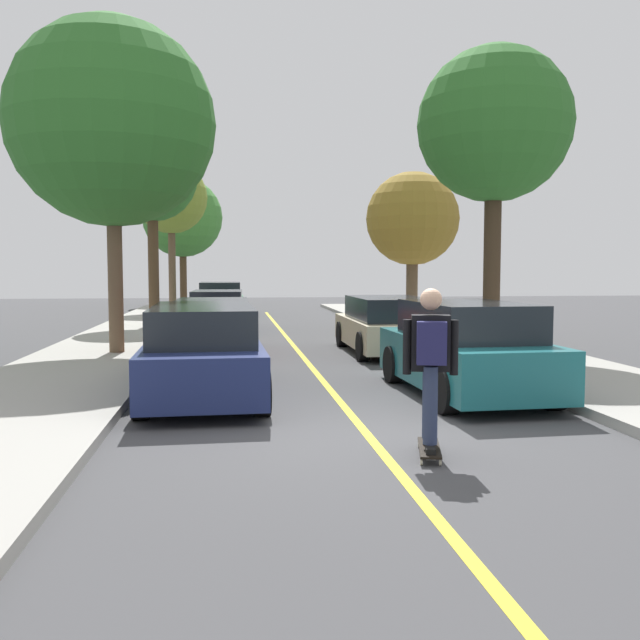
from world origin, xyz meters
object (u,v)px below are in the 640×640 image
(street_tree_left_far, at_px, (171,198))
(skateboarder, at_px, (431,358))
(parked_car_right_nearest, at_px, (466,350))
(parked_car_left_nearest, at_px, (203,351))
(street_tree_right_near, at_px, (413,219))
(skateboard, at_px, (429,448))
(parked_car_right_near, at_px, (387,325))
(street_tree_right_nearest, at_px, (494,126))
(street_tree_left_nearest, at_px, (112,124))
(street_tree_left_farthest, at_px, (182,218))
(street_tree_left_near, at_px, (152,177))
(parked_car_left_farthest, at_px, (220,299))
(parked_car_left_near, at_px, (212,327))
(parked_car_left_far, at_px, (217,311))

(street_tree_left_far, xyz_separation_m, skateboarder, (4.60, -23.89, -4.00))
(parked_car_right_nearest, bearing_deg, parked_car_left_nearest, 173.70)
(street_tree_left_far, distance_m, street_tree_right_near, 12.63)
(parked_car_right_nearest, distance_m, skateboard, 3.78)
(parked_car_right_near, height_order, skateboard, parked_car_right_near)
(parked_car_left_nearest, xyz_separation_m, street_tree_right_near, (6.18, 10.61, 2.85))
(parked_car_right_nearest, xyz_separation_m, street_tree_right_nearest, (2.09, 4.30, 4.38))
(street_tree_left_nearest, bearing_deg, street_tree_right_near, 34.63)
(street_tree_left_farthest, relative_size, skateboard, 7.79)
(parked_car_right_nearest, xyz_separation_m, street_tree_left_near, (-6.19, 13.06, 4.27))
(skateboard, xyz_separation_m, skateboarder, (-0.01, -0.03, 0.97))
(street_tree_right_near, bearing_deg, street_tree_left_nearest, -145.37)
(parked_car_left_farthest, distance_m, street_tree_left_far, 5.02)
(parked_car_left_nearest, bearing_deg, street_tree_right_near, 59.77)
(parked_car_left_near, xyz_separation_m, street_tree_right_nearest, (6.18, -1.68, 4.46))
(parked_car_left_nearest, distance_m, parked_car_left_farthest, 18.70)
(street_tree_left_near, height_order, street_tree_right_near, street_tree_left_near)
(street_tree_left_far, bearing_deg, parked_car_left_nearest, -84.02)
(street_tree_left_nearest, xyz_separation_m, skateboard, (4.61, -8.72, -5.06))
(parked_car_left_farthest, height_order, street_tree_left_nearest, street_tree_left_nearest)
(street_tree_left_far, relative_size, skateboarder, 3.88)
(skateboarder, bearing_deg, street_tree_left_nearest, 117.70)
(street_tree_left_far, bearing_deg, street_tree_left_nearest, -90.00)
(street_tree_left_nearest, distance_m, street_tree_right_nearest, 8.35)
(skateboard, bearing_deg, street_tree_right_near, 75.73)
(parked_car_left_far, bearing_deg, parked_car_right_near, -58.29)
(parked_car_left_near, distance_m, parked_car_right_near, 4.12)
(parked_car_left_nearest, bearing_deg, street_tree_left_far, 95.98)
(parked_car_left_near, bearing_deg, parked_car_left_far, 89.99)
(skateboarder, bearing_deg, parked_car_left_farthest, 96.33)
(parked_car_left_far, distance_m, street_tree_left_near, 4.93)
(parked_car_right_near, distance_m, street_tree_left_farthest, 23.38)
(parked_car_right_near, height_order, skateboarder, skateboarder)
(parked_car_left_nearest, bearing_deg, parked_car_left_farthest, 90.00)
(parked_car_left_near, xyz_separation_m, street_tree_left_nearest, (-2.10, -0.64, 4.51))
(street_tree_right_nearest, xyz_separation_m, skateboard, (-3.67, -7.68, -5.01))
(parked_car_left_near, xyz_separation_m, parked_car_right_nearest, (4.09, -5.98, 0.09))
(parked_car_left_near, relative_size, street_tree_left_near, 0.66)
(parked_car_right_near, distance_m, street_tree_right_near, 6.62)
(street_tree_left_near, distance_m, skateboarder, 17.55)
(parked_car_left_near, bearing_deg, parked_car_right_nearest, -55.65)
(street_tree_left_farthest, distance_m, skateboarder, 31.62)
(street_tree_left_far, bearing_deg, parked_car_left_near, -81.77)
(street_tree_left_near, distance_m, street_tree_left_far, 7.42)
(parked_car_right_nearest, xyz_separation_m, skateboard, (-1.58, -3.38, -0.63))
(street_tree_left_near, bearing_deg, parked_car_right_near, -50.77)
(parked_car_right_nearest, height_order, street_tree_left_nearest, street_tree_left_nearest)
(parked_car_left_farthest, height_order, street_tree_left_near, street_tree_left_near)
(street_tree_right_nearest, bearing_deg, skateboard, -115.56)
(parked_car_left_farthest, xyz_separation_m, skateboard, (2.51, -22.53, -0.61))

